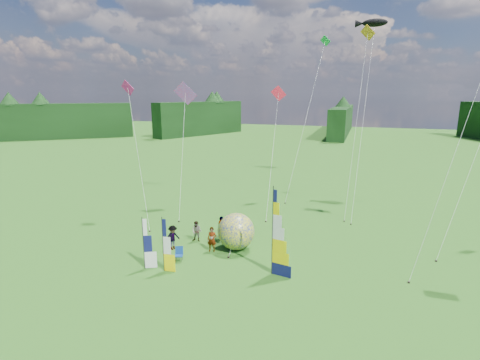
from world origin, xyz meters
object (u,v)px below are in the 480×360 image
(camp_chair, at_px, (179,254))
(bol_inflatable, at_px, (236,231))
(feather_banner_main, at_px, (272,233))
(side_banner_far, at_px, (143,244))
(spectator_c, at_px, (173,237))
(kite_whale, at_px, (365,105))
(spectator_d, at_px, (221,228))
(spectator_b, at_px, (197,231))
(spectator_a, at_px, (212,239))
(side_banner_left, at_px, (163,245))

(camp_chair, bearing_deg, bol_inflatable, 27.53)
(feather_banner_main, relative_size, camp_chair, 5.54)
(side_banner_far, bearing_deg, bol_inflatable, 21.44)
(side_banner_far, bearing_deg, spectator_c, 60.33)
(spectator_c, height_order, kite_whale, kite_whale)
(spectator_d, bearing_deg, spectator_b, 78.90)
(spectator_a, relative_size, spectator_d, 0.97)
(bol_inflatable, distance_m, spectator_a, 1.79)
(camp_chair, bearing_deg, feather_banner_main, -17.02)
(feather_banner_main, xyz_separation_m, spectator_c, (-7.53, 1.38, -1.80))
(bol_inflatable, relative_size, kite_whale, 0.13)
(side_banner_left, bearing_deg, feather_banner_main, 10.03)
(side_banner_left, height_order, camp_chair, side_banner_left)
(spectator_c, height_order, camp_chair, spectator_c)
(spectator_d, bearing_deg, side_banner_far, 112.48)
(spectator_c, distance_m, spectator_d, 3.83)
(side_banner_far, relative_size, bol_inflatable, 1.26)
(bol_inflatable, relative_size, spectator_d, 1.45)
(feather_banner_main, height_order, bol_inflatable, feather_banner_main)
(spectator_a, distance_m, spectator_c, 2.81)
(bol_inflatable, relative_size, spectator_b, 1.67)
(spectator_a, height_order, spectator_b, spectator_a)
(side_banner_left, xyz_separation_m, side_banner_far, (-1.34, -0.09, -0.06))
(side_banner_left, bearing_deg, spectator_b, 85.62)
(feather_banner_main, relative_size, spectator_b, 3.43)
(side_banner_left, height_order, spectator_a, side_banner_left)
(spectator_c, bearing_deg, side_banner_left, -134.70)
(feather_banner_main, height_order, camp_chair, feather_banner_main)
(spectator_d, bearing_deg, feather_banner_main, -172.66)
(side_banner_left, relative_size, kite_whale, 0.18)
(feather_banner_main, height_order, spectator_b, feather_banner_main)
(side_banner_left, distance_m, spectator_d, 6.21)
(bol_inflatable, height_order, spectator_a, bol_inflatable)
(spectator_c, relative_size, kite_whale, 0.09)
(spectator_d, bearing_deg, spectator_c, 95.18)
(spectator_a, height_order, kite_whale, kite_whale)
(spectator_b, relative_size, spectator_d, 0.86)
(side_banner_left, relative_size, bol_inflatable, 1.30)
(side_banner_left, relative_size, spectator_b, 2.18)
(feather_banner_main, xyz_separation_m, bol_inflatable, (-3.30, 2.86, -1.37))
(spectator_d, height_order, camp_chair, spectator_d)
(bol_inflatable, bearing_deg, feather_banner_main, -40.89)
(spectator_a, xyz_separation_m, spectator_d, (-0.17, 2.27, 0.02))
(spectator_c, distance_m, camp_chair, 2.14)
(spectator_b, distance_m, kite_whale, 19.94)
(side_banner_far, distance_m, spectator_c, 3.34)
(side_banner_left, distance_m, spectator_a, 4.15)
(side_banner_left, height_order, side_banner_far, side_banner_left)
(spectator_d, xyz_separation_m, kite_whale, (9.55, 12.92, 8.86))
(feather_banner_main, bearing_deg, camp_chair, -165.94)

